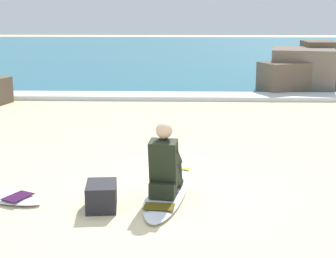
{
  "coord_description": "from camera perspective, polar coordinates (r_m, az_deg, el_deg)",
  "views": [
    {
      "loc": [
        0.29,
        -6.24,
        2.39
      ],
      "look_at": [
        0.04,
        1.49,
        0.55
      ],
      "focal_mm": 54.78,
      "sensor_mm": 36.0,
      "label": 1
    }
  ],
  "objects": [
    {
      "name": "sea",
      "position": [
        27.46,
        1.25,
        8.48
      ],
      "size": [
        80.0,
        28.0,
        0.1
      ],
      "primitive_type": "cube",
      "color": "teal",
      "rests_on": "ground"
    },
    {
      "name": "rock_outcrop_distant",
      "position": [
        15.95,
        14.88,
        6.48
      ],
      "size": [
        2.6,
        2.95,
        1.37
      ],
      "color": "brown",
      "rests_on": "ground"
    },
    {
      "name": "surfboard_main",
      "position": [
        6.95,
        0.02,
        -6.44
      ],
      "size": [
        0.77,
        2.56,
        0.08
      ],
      "color": "silver",
      "rests_on": "ground"
    },
    {
      "name": "surfer_seated",
      "position": [
        6.48,
        -0.35,
        -4.17
      ],
      "size": [
        0.44,
        0.74,
        0.95
      ],
      "color": "black",
      "rests_on": "surfboard_main"
    },
    {
      "name": "breaking_foam",
      "position": [
        13.86,
        0.62,
        3.67
      ],
      "size": [
        80.0,
        0.9,
        0.11
      ],
      "primitive_type": "cube",
      "color": "white",
      "rests_on": "ground"
    },
    {
      "name": "beach_bag",
      "position": [
        6.32,
        -7.41,
        -7.4
      ],
      "size": [
        0.41,
        0.51,
        0.32
      ],
      "primitive_type": "cube",
      "rotation": [
        0.0,
        0.0,
        0.1
      ],
      "color": "#232328",
      "rests_on": "ground"
    },
    {
      "name": "ground_plane",
      "position": [
        6.69,
        -0.77,
        -7.56
      ],
      "size": [
        80.0,
        80.0,
        0.0
      ],
      "primitive_type": "plane",
      "color": "beige"
    }
  ]
}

